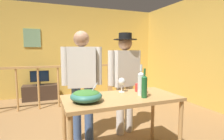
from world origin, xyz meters
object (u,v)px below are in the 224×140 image
at_px(framed_picture, 32,38).
at_px(salad_bowl, 86,95).
at_px(stair_railing, 59,80).
at_px(wine_bottle_green, 144,86).
at_px(wine_glass, 122,82).
at_px(serving_table, 121,104).
at_px(person_standing_right, 125,75).
at_px(person_standing_left, 82,77).
at_px(mug_red, 138,88).
at_px(flat_screen_tv, 40,77).
at_px(tv_console, 40,92).
at_px(wine_bottle_clear, 141,83).

height_order(framed_picture, salad_bowl, framed_picture).
bearing_deg(stair_railing, wine_bottle_green, -73.45).
bearing_deg(wine_glass, serving_table, -114.58).
bearing_deg(wine_glass, person_standing_right, 59.71).
distance_m(stair_railing, person_standing_left, 1.80).
distance_m(mug_red, person_standing_right, 0.49).
bearing_deg(flat_screen_tv, mug_red, -67.22).
distance_m(framed_picture, flat_screen_tv, 1.11).
relative_size(framed_picture, tv_console, 0.56).
bearing_deg(salad_bowl, wine_glass, 26.28).
distance_m(flat_screen_tv, wine_bottle_clear, 3.50).
bearing_deg(person_standing_right, framed_picture, -76.07).
distance_m(salad_bowl, mug_red, 0.79).
bearing_deg(person_standing_left, wine_bottle_green, 139.01).
xyz_separation_m(salad_bowl, wine_bottle_clear, (0.69, 0.03, 0.09)).
relative_size(mug_red, person_standing_right, 0.07).
relative_size(flat_screen_tv, wine_bottle_clear, 1.26).
xyz_separation_m(framed_picture, wine_bottle_green, (1.35, -3.70, -0.75)).
height_order(salad_bowl, wine_bottle_green, wine_bottle_green).
xyz_separation_m(wine_bottle_clear, person_standing_right, (0.10, 0.66, 0.01)).
bearing_deg(framed_picture, wine_glass, -70.00).
relative_size(tv_console, person_standing_right, 0.56).
relative_size(wine_bottle_clear, person_standing_right, 0.24).
distance_m(stair_railing, serving_table, 2.45).
distance_m(stair_railing, wine_bottle_clear, 2.56).
bearing_deg(serving_table, wine_glass, 65.42).
xyz_separation_m(mug_red, person_standing_left, (-0.66, 0.47, 0.11)).
distance_m(framed_picture, serving_table, 3.86).
bearing_deg(wine_glass, flat_screen_tv, 109.37).
bearing_deg(wine_glass, mug_red, -10.37).
height_order(framed_picture, person_standing_right, framed_picture).
relative_size(flat_screen_tv, salad_bowl, 1.40).
bearing_deg(salad_bowl, wine_bottle_clear, 2.69).
relative_size(tv_console, salad_bowl, 2.64).
height_order(wine_glass, mug_red, wine_glass).
relative_size(tv_console, serving_table, 0.65).
xyz_separation_m(stair_railing, serving_table, (0.53, -2.39, 0.06)).
bearing_deg(serving_table, framed_picture, 107.60).
bearing_deg(wine_bottle_clear, flat_screen_tv, 110.48).
relative_size(framed_picture, person_standing_left, 0.31).
relative_size(stair_railing, wine_bottle_green, 10.37).
height_order(mug_red, person_standing_left, person_standing_left).
height_order(salad_bowl, wine_glass, salad_bowl).
height_order(framed_picture, mug_red, framed_picture).
bearing_deg(wine_glass, wine_bottle_green, -69.09).
bearing_deg(framed_picture, wine_bottle_green, -69.91).
height_order(flat_screen_tv, mug_red, mug_red).
bearing_deg(tv_console, framed_picture, 118.01).
bearing_deg(tv_console, person_standing_left, -76.55).
relative_size(stair_railing, wine_bottle_clear, 9.40).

